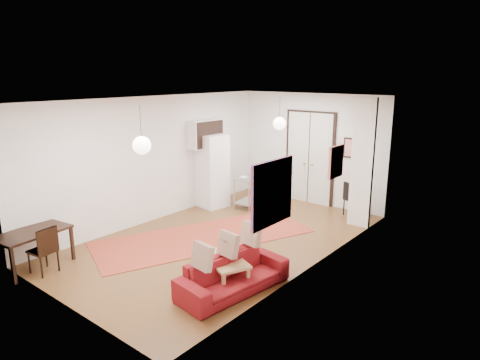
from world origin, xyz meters
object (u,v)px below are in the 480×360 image
Objects in this scene: coffee_table at (224,262)px; dining_chair_near at (47,245)px; dining_table at (32,235)px; fridge at (212,171)px; black_side_chair at (356,196)px; sofa at (233,275)px; dining_chair_far at (47,245)px; kitchen_counter at (251,188)px.

coffee_table is 1.30× the size of dining_chair_near.
dining_chair_near is at bearing 13.86° from dining_table.
fridge reaches higher than black_side_chair.
dining_chair_far reaches higher than sofa.
coffee_table is 0.58× the size of fridge.
fridge reaches higher than coffee_table.
dining_chair_near is at bearing 0.00° from dining_chair_far.
dining_chair_near is (0.33, -4.61, -0.46)m from fridge.
coffee_table is 4.29m from fridge.
fridge reaches higher than dining_chair_near.
fridge reaches higher than dining_chair_far.
dining_chair_far is at bearing 0.00° from dining_chair_near.
sofa is 1.71× the size of coffee_table.
fridge reaches higher than kitchen_counter.
sofa is 4.60m from fridge.
dining_chair_near is at bearing 88.85° from black_side_chair.
fridge reaches higher than dining_table.
fridge is 4.65m from dining_chair_near.
dining_chair_near reaches higher than kitchen_counter.
dining_chair_far is at bearing -77.90° from fridge.
dining_table is 0.36m from dining_chair_far.
kitchen_counter is 1.30× the size of dining_chair_far.
dining_chair_far is (-0.44, -5.26, -0.01)m from kitchen_counter.
dining_chair_far is 6.92m from black_side_chair.
fridge is 2.23× the size of dining_chair_near.
dining_chair_far is at bearing 13.86° from dining_table.
fridge is at bearing 54.85° from sofa.
dining_chair_near reaches higher than sofa.
black_side_chair is at bearing 148.10° from dining_chair_far.
black_side_chair is at bearing 148.10° from dining_chair_near.
dining_table is (-3.32, -1.58, 0.33)m from sofa.
dining_chair_near and dining_chair_far have the same top height.
fridge is 2.23× the size of dining_chair_far.
black_side_chair is (2.87, 6.30, 0.00)m from dining_chair_far.
coffee_table is at bearing 113.68° from dining_chair_near.
sofa is at bearing 109.28° from dining_chair_near.
fridge is at bearing -147.78° from kitchen_counter.
dining_chair_near is 1.01× the size of black_side_chair.
dining_chair_far is (-2.99, -1.50, 0.21)m from sofa.
coffee_table is at bearing 111.15° from black_side_chair.
black_side_chair reaches higher than dining_table.
dining_chair_far is at bearing 124.67° from sofa.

